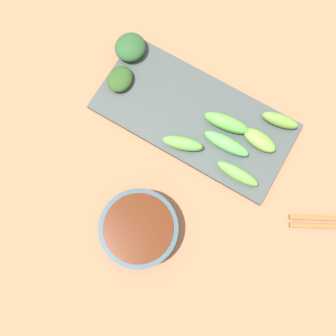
# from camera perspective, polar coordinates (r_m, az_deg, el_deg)

# --- Properties ---
(tabletop) EXTENTS (2.10, 2.10, 0.02)m
(tabletop) POSITION_cam_1_polar(r_m,az_deg,el_deg) (0.67, 0.52, 0.24)
(tabletop) COLOR #A26E4F
(tabletop) RESTS_ON ground
(sauce_bowl) EXTENTS (0.14, 0.14, 0.04)m
(sauce_bowl) POSITION_cam_1_polar(r_m,az_deg,el_deg) (0.63, -4.61, -9.57)
(sauce_bowl) COLOR #364B59
(sauce_bowl) RESTS_ON tabletop
(serving_plate) EXTENTS (0.17, 0.37, 0.01)m
(serving_plate) POSITION_cam_1_polar(r_m,az_deg,el_deg) (0.69, 4.19, 8.15)
(serving_plate) COLOR #444C4E
(serving_plate) RESTS_ON tabletop
(broccoli_stalk_0) EXTENTS (0.04, 0.09, 0.03)m
(broccoli_stalk_0) POSITION_cam_1_polar(r_m,az_deg,el_deg) (0.67, 9.26, 7.08)
(broccoli_stalk_0) COLOR #5FBC4A
(broccoli_stalk_0) RESTS_ON serving_plate
(broccoli_stalk_1) EXTENTS (0.05, 0.08, 0.03)m
(broccoli_stalk_1) POSITION_cam_1_polar(r_m,az_deg,el_deg) (0.65, 1.98, 4.14)
(broccoli_stalk_1) COLOR #65B14C
(broccoli_stalk_1) RESTS_ON serving_plate
(broccoli_leafy_2) EXTENTS (0.07, 0.06, 0.03)m
(broccoli_leafy_2) POSITION_cam_1_polar(r_m,az_deg,el_deg) (0.73, -6.00, 18.53)
(broccoli_leafy_2) COLOR #2A562D
(broccoli_leafy_2) RESTS_ON serving_plate
(broccoli_stalk_3) EXTENTS (0.04, 0.07, 0.02)m
(broccoli_stalk_3) POSITION_cam_1_polar(r_m,az_deg,el_deg) (0.69, 17.34, 7.24)
(broccoli_stalk_3) COLOR #6C9F3F
(broccoli_stalk_3) RESTS_ON serving_plate
(broccoli_leafy_4) EXTENTS (0.06, 0.05, 0.02)m
(broccoli_leafy_4) POSITION_cam_1_polar(r_m,az_deg,el_deg) (0.70, -7.62, 13.80)
(broccoli_leafy_4) COLOR #2F5222
(broccoli_leafy_4) RESTS_ON serving_plate
(broccoli_stalk_5) EXTENTS (0.03, 0.09, 0.02)m
(broccoli_stalk_5) POSITION_cam_1_polar(r_m,az_deg,el_deg) (0.66, 9.23, 3.84)
(broccoli_stalk_5) COLOR #5CB554
(broccoli_stalk_5) RESTS_ON serving_plate
(broccoli_stalk_6) EXTENTS (0.04, 0.07, 0.02)m
(broccoli_stalk_6) POSITION_cam_1_polar(r_m,az_deg,el_deg) (0.67, 14.32, 4.30)
(broccoli_stalk_6) COLOR #77A243
(broccoli_stalk_6) RESTS_ON serving_plate
(broccoli_stalk_7) EXTENTS (0.02, 0.08, 0.03)m
(broccoli_stalk_7) POSITION_cam_1_polar(r_m,az_deg,el_deg) (0.65, 10.96, -0.89)
(broccoli_stalk_7) COLOR #68B94B
(broccoli_stalk_7) RESTS_ON serving_plate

